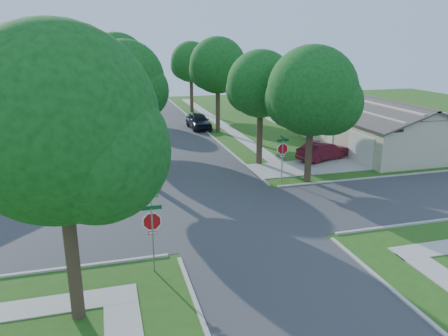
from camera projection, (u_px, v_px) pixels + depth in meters
name	position (u px, v px, depth m)	size (l,w,h in m)	color
ground	(233.00, 215.00, 23.00)	(100.00, 100.00, 0.00)	#2B4F15
road_ns	(233.00, 215.00, 23.00)	(7.00, 100.00, 0.02)	#333335
sidewalk_ne	(219.00, 122.00, 48.58)	(1.20, 40.00, 0.04)	#9E9B91
sidewalk_nw	(106.00, 128.00, 45.45)	(1.20, 40.00, 0.04)	#9E9B91
driveway	(309.00, 167.00, 31.58)	(8.80, 3.60, 0.05)	#9E9B91
stop_sign_sw	(152.00, 224.00, 16.88)	(1.05, 0.80, 2.98)	gray
stop_sign_ne	(282.00, 151.00, 27.98)	(1.05, 0.80, 2.98)	gray
tree_e_near	(261.00, 87.00, 30.94)	(4.97, 4.80, 8.28)	#38281C
tree_e_mid	(218.00, 68.00, 41.86)	(5.59, 5.40, 9.21)	#38281C
tree_e_far	(191.00, 64.00, 53.94)	(5.17, 5.00, 8.72)	#38281C
tree_w_near	(126.00, 84.00, 28.40)	(5.38, 5.20, 8.97)	#38281C
tree_w_mid	(118.00, 67.00, 39.38)	(5.80, 5.60, 9.56)	#38281C
tree_w_far	(114.00, 69.00, 51.66)	(4.76, 4.60, 8.04)	#38281C
tree_sw_corner	(61.00, 133.00, 12.86)	(6.21, 6.00, 9.55)	#38281C
tree_ne_corner	(313.00, 95.00, 26.94)	(5.80, 5.60, 8.66)	#38281C
house_ne_near	(377.00, 130.00, 36.84)	(8.42, 13.60, 4.23)	#C2B399
house_ne_far	(290.00, 102.00, 53.47)	(8.42, 13.60, 4.23)	#C2B399
house_nw_far	(11.00, 109.00, 48.03)	(8.42, 13.60, 4.23)	#C2B399
car_driveway	(323.00, 151.00, 33.35)	(1.52, 4.35, 1.43)	#59121E
car_curb_east	(199.00, 121.00, 45.00)	(1.93, 4.79, 1.63)	black
car_curb_west	(125.00, 100.00, 61.49)	(1.77, 4.36, 1.27)	black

